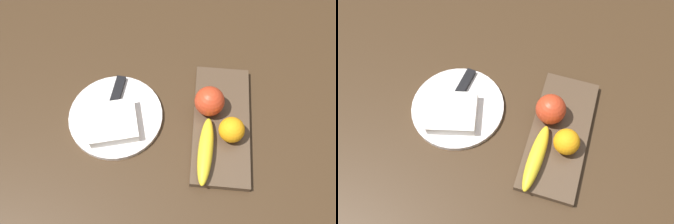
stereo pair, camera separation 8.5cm
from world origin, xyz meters
TOP-DOWN VIEW (x-y plane):
  - ground_plane at (0.00, 0.00)m, footprint 2.40×2.40m
  - fruit_tray at (0.04, 0.02)m, footprint 0.33×0.14m
  - apple at (0.00, -0.02)m, footprint 0.07×0.07m
  - banana at (0.12, -0.02)m, footprint 0.17×0.04m
  - orange_near_apple at (0.07, 0.04)m, footprint 0.06×0.06m
  - dinner_plate at (0.04, -0.25)m, footprint 0.24×0.24m
  - folded_napkin at (0.07, -0.25)m, footprint 0.14×0.14m
  - knife at (-0.02, -0.26)m, footprint 0.18×0.04m

SIDE VIEW (x-z plane):
  - ground_plane at x=0.00m, z-range 0.00..0.00m
  - dinner_plate at x=0.04m, z-range 0.00..0.01m
  - fruit_tray at x=0.04m, z-range 0.00..0.02m
  - knife at x=-0.02m, z-range 0.01..0.02m
  - folded_napkin at x=0.07m, z-range 0.01..0.04m
  - banana at x=0.12m, z-range 0.02..0.06m
  - orange_near_apple at x=0.07m, z-range 0.02..0.08m
  - apple at x=0.00m, z-range 0.02..0.09m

